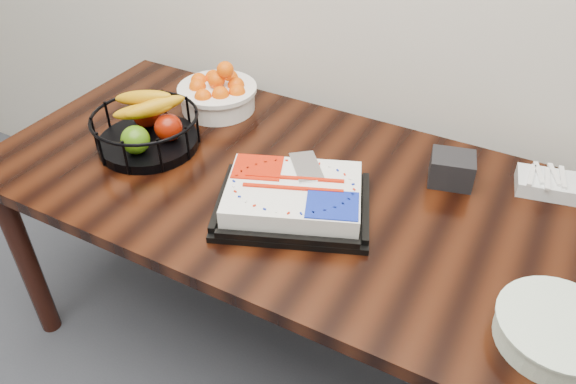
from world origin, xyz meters
The scene contains 7 objects.
table centered at (0.00, 2.00, 0.66)m, with size 1.80×0.90×0.75m.
cake_tray centered at (0.09, 1.89, 0.79)m, with size 0.50×0.45×0.09m.
tangerine_bowl centered at (-0.40, 2.26, 0.82)m, with size 0.27×0.27×0.17m.
fruit_basket centered at (-0.46, 1.95, 0.82)m, with size 0.33×0.33×0.18m.
plate_stack centered at (0.78, 1.77, 0.78)m, with size 0.26×0.26×0.06m.
fork_bag centered at (0.69, 2.31, 0.77)m, with size 0.19×0.15×0.05m.
napkin_box centered at (0.43, 2.22, 0.79)m, with size 0.12×0.10×0.09m, color black.
Camera 1 is at (0.65, 0.84, 1.73)m, focal length 35.00 mm.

